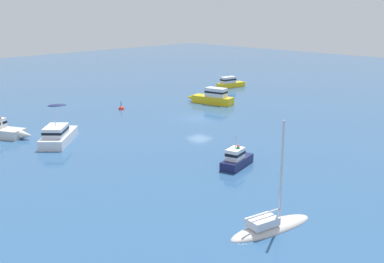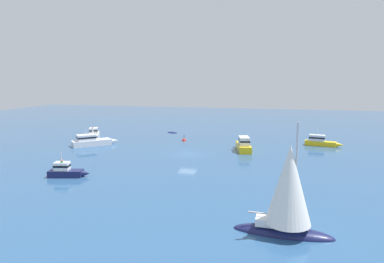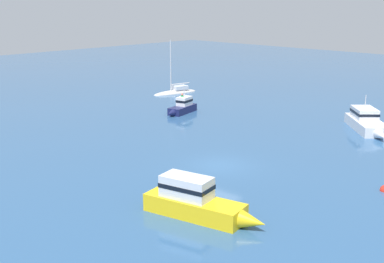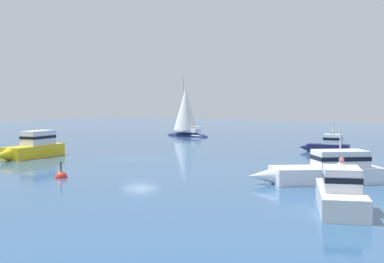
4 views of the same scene
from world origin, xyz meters
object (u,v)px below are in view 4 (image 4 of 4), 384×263
launch (340,192)px  cabin_cruiser_2 (328,145)px  launch_1 (33,147)px  cabin_cruiser (326,170)px  channel_buoy (61,178)px  sloop (186,115)px

launch → cabin_cruiser_2: 25.02m
launch_1 → cabin_cruiser: cabin_cruiser is taller
cabin_cruiser → cabin_cruiser_2: bearing=-112.3°
cabin_cruiser → cabin_cruiser_2: cabin_cruiser is taller
cabin_cruiser → channel_buoy: (-7.81, 13.51, -0.74)m
launch_1 → cabin_cruiser_2: bearing=124.5°
sloop → channel_buoy: sloop is taller
launch_1 → cabin_cruiser_2: size_ratio=1.54×
sloop → channel_buoy: size_ratio=6.21×
cabin_cruiser → sloop: sloop is taller
sloop → cabin_cruiser_2: (-8.92, -23.29, -2.19)m
cabin_cruiser_2 → sloop: bearing=-34.5°
cabin_cruiser_2 → channel_buoy: cabin_cruiser_2 is taller
launch_1 → cabin_cruiser_2: cabin_cruiser_2 is taller
cabin_cruiser → launch: bearing=73.1°
launch → cabin_cruiser: cabin_cruiser is taller
sloop → channel_buoy: 37.52m
channel_buoy → cabin_cruiser_2: bearing=-15.5°
launch → sloop: 46.02m
cabin_cruiser → sloop: 39.58m
launch_1 → channel_buoy: bearing=49.7°
launch_1 → cabin_cruiser: 24.49m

